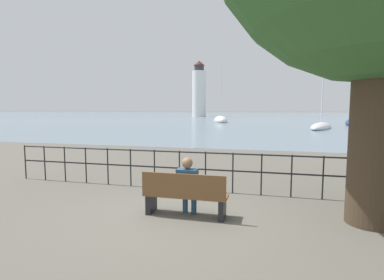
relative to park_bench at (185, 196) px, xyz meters
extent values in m
plane|color=#605B51|center=(0.00, 0.06, -0.43)|extent=(1000.00, 1000.00, 0.00)
cube|color=slate|center=(0.00, 160.52, -0.42)|extent=(600.00, 300.00, 0.01)
cylinder|color=#423323|center=(3.49, 0.52, 1.36)|extent=(0.90, 0.90, 3.58)
cube|color=brown|center=(0.00, 0.06, 0.00)|extent=(1.69, 0.45, 0.05)
cube|color=brown|center=(0.00, -0.14, 0.25)|extent=(1.69, 0.04, 0.45)
cube|color=black|center=(-0.75, 0.06, -0.23)|extent=(0.10, 0.41, 0.40)
cube|color=black|center=(0.75, 0.06, -0.23)|extent=(0.10, 0.41, 0.40)
cylinder|color=navy|center=(-0.05, 0.22, -0.20)|extent=(0.11, 0.11, 0.45)
cylinder|color=navy|center=(0.13, 0.22, -0.20)|extent=(0.11, 0.11, 0.45)
cube|color=navy|center=(0.04, 0.13, 0.07)|extent=(0.35, 0.26, 0.14)
cube|color=navy|center=(0.04, 0.04, 0.28)|extent=(0.41, 0.24, 0.51)
sphere|color=#846047|center=(0.04, 0.04, 0.66)|extent=(0.22, 0.22, 0.22)
cylinder|color=black|center=(-5.73, 1.96, 0.10)|extent=(0.04, 0.04, 1.05)
cylinder|color=black|center=(-5.02, 1.96, 0.10)|extent=(0.04, 0.04, 1.05)
cylinder|color=black|center=(-4.30, 1.96, 0.10)|extent=(0.04, 0.04, 1.05)
cylinder|color=black|center=(-3.58, 1.96, 0.10)|extent=(0.04, 0.04, 1.05)
cylinder|color=black|center=(-2.87, 1.96, 0.10)|extent=(0.04, 0.04, 1.05)
cylinder|color=black|center=(-2.15, 1.96, 0.10)|extent=(0.04, 0.04, 1.05)
cylinder|color=black|center=(-1.43, 1.96, 0.10)|extent=(0.04, 0.04, 1.05)
cylinder|color=black|center=(-0.72, 1.96, 0.10)|extent=(0.04, 0.04, 1.05)
cylinder|color=black|center=(0.00, 1.96, 0.10)|extent=(0.04, 0.04, 1.05)
cylinder|color=black|center=(0.72, 1.96, 0.10)|extent=(0.04, 0.04, 1.05)
cylinder|color=black|center=(1.43, 1.96, 0.10)|extent=(0.04, 0.04, 1.05)
cylinder|color=black|center=(2.15, 1.96, 0.10)|extent=(0.04, 0.04, 1.05)
cylinder|color=black|center=(2.87, 1.96, 0.10)|extent=(0.04, 0.04, 1.05)
cylinder|color=black|center=(3.58, 1.96, 0.10)|extent=(0.04, 0.04, 1.05)
cylinder|color=black|center=(0.00, 1.96, 0.59)|extent=(11.46, 0.04, 0.04)
cylinder|color=black|center=(0.00, 1.96, 0.15)|extent=(11.46, 0.04, 0.04)
ellipsoid|color=white|center=(-6.89, 46.67, -0.10)|extent=(3.78, 6.34, 1.63)
cylinder|color=silver|center=(-6.89, 46.67, 4.84)|extent=(0.14, 0.14, 8.92)
ellipsoid|color=silver|center=(7.30, 31.60, -0.22)|extent=(4.29, 8.94, 1.05)
cylinder|color=silver|center=(7.30, 31.60, 4.27)|extent=(0.14, 0.14, 8.34)
ellipsoid|color=navy|center=(13.43, 43.65, -0.17)|extent=(4.05, 8.34, 1.29)
cylinder|color=silver|center=(13.43, 43.65, 4.57)|extent=(0.14, 0.14, 8.71)
cylinder|color=white|center=(-21.41, 91.43, 7.05)|extent=(4.47, 4.47, 14.95)
cylinder|color=#2D2D33|center=(-21.41, 91.43, 15.44)|extent=(3.13, 3.13, 1.82)
cone|color=#4C1E19|center=(-21.41, 91.43, 17.08)|extent=(3.58, 3.58, 1.46)
camera|label=1|loc=(1.62, -5.61, 1.70)|focal=28.00mm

